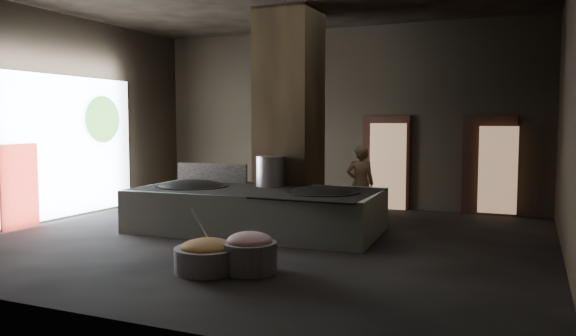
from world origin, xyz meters
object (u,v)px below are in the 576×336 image
at_px(cook, 360,184).
at_px(wok_right, 322,196).
at_px(meat_basin, 250,257).
at_px(wok_left, 192,190).
at_px(veg_basin, 207,259).
at_px(stock_pot, 270,172).
at_px(hearth_platform, 256,210).

bearing_deg(cook, wok_right, 61.68).
bearing_deg(meat_basin, wok_left, 135.46).
bearing_deg(meat_basin, cook, 86.29).
xyz_separation_m(wok_right, meat_basin, (-0.08, -2.78, -0.54)).
bearing_deg(meat_basin, veg_basin, -158.87).
bearing_deg(stock_pot, cook, 40.53).
relative_size(hearth_platform, veg_basin, 5.07).
distance_m(veg_basin, meat_basin, 0.61).
height_order(wok_left, wok_right, wok_left).
distance_m(wok_left, stock_pot, 1.66).
bearing_deg(hearth_platform, veg_basin, -80.03).
height_order(stock_pot, veg_basin, stock_pot).
relative_size(wok_left, wok_right, 1.07).
bearing_deg(wok_right, meat_basin, -91.62).
bearing_deg(wok_left, wok_right, 2.05).
height_order(hearth_platform, veg_basin, hearth_platform).
height_order(hearth_platform, meat_basin, hearth_platform).
bearing_deg(stock_pot, meat_basin, -69.56).
relative_size(wok_left, veg_basin, 1.60).
height_order(hearth_platform, wok_left, wok_left).
distance_m(hearth_platform, cook, 2.46).
relative_size(hearth_platform, wok_left, 3.17).
height_order(hearth_platform, stock_pot, stock_pot).
distance_m(wok_left, veg_basin, 3.66).
bearing_deg(meat_basin, wok_right, 88.38).
height_order(wok_right, cook, cook).
relative_size(hearth_platform, stock_pot, 7.67).
distance_m(wok_left, cook, 3.57).
relative_size(wok_right, veg_basin, 1.49).
height_order(cook, meat_basin, cook).
bearing_deg(cook, wok_left, 10.77).
height_order(wok_left, meat_basin, wok_left).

